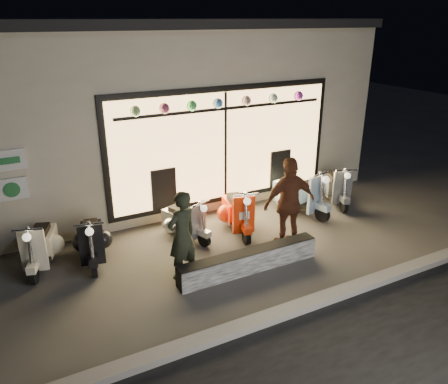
# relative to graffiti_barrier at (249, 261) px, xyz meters

# --- Properties ---
(ground) EXTENTS (40.00, 40.00, 0.00)m
(ground) POSITION_rel_graffiti_barrier_xyz_m (0.07, 0.65, -0.20)
(ground) COLOR #383533
(ground) RESTS_ON ground
(kerb) EXTENTS (40.00, 0.25, 0.12)m
(kerb) POSITION_rel_graffiti_barrier_xyz_m (0.07, -1.35, -0.14)
(kerb) COLOR slate
(kerb) RESTS_ON ground
(shop_building) EXTENTS (10.20, 6.23, 4.20)m
(shop_building) POSITION_rel_graffiti_barrier_xyz_m (0.07, 5.63, 1.90)
(shop_building) COLOR beige
(shop_building) RESTS_ON ground
(graffiti_barrier) EXTENTS (2.69, 0.28, 0.40)m
(graffiti_barrier) POSITION_rel_graffiti_barrier_xyz_m (0.00, 0.00, 0.00)
(graffiti_barrier) COLOR black
(graffiti_barrier) RESTS_ON ground
(scooter_silver) EXTENTS (0.67, 1.23, 0.88)m
(scooter_silver) POSITION_rel_graffiti_barrier_xyz_m (-0.55, 1.79, 0.16)
(scooter_silver) COLOR black
(scooter_silver) RESTS_ON ground
(scooter_red) EXTENTS (0.65, 1.40, 1.00)m
(scooter_red) POSITION_rel_graffiti_barrier_xyz_m (0.64, 1.61, 0.20)
(scooter_red) COLOR black
(scooter_red) RESTS_ON ground
(scooter_black) EXTENTS (0.59, 1.34, 0.95)m
(scooter_black) POSITION_rel_graffiti_barrier_xyz_m (-2.36, 1.76, 0.18)
(scooter_black) COLOR black
(scooter_black) RESTS_ON ground
(scooter_cream) EXTENTS (0.71, 1.34, 0.96)m
(scooter_cream) POSITION_rel_graffiti_barrier_xyz_m (-3.23, 1.99, 0.18)
(scooter_cream) COLOR black
(scooter_cream) RESTS_ON ground
(scooter_blue) EXTENTS (0.71, 1.51, 1.08)m
(scooter_blue) POSITION_rel_graffiti_barrier_xyz_m (2.30, 1.77, 0.23)
(scooter_blue) COLOR black
(scooter_blue) RESTS_ON ground
(scooter_grey) EXTENTS (0.75, 1.37, 0.98)m
(scooter_grey) POSITION_rel_graffiti_barrier_xyz_m (3.49, 1.84, 0.20)
(scooter_grey) COLOR black
(scooter_grey) RESTS_ON ground
(man) EXTENTS (0.67, 0.54, 1.60)m
(man) POSITION_rel_graffiti_barrier_xyz_m (-1.11, 0.37, 0.60)
(man) COLOR black
(man) RESTS_ON ground
(woman) EXTENTS (1.11, 0.55, 1.83)m
(woman) POSITION_rel_graffiti_barrier_xyz_m (1.16, 0.47, 0.71)
(woman) COLOR #552B1A
(woman) RESTS_ON ground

